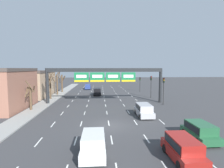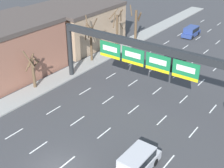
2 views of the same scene
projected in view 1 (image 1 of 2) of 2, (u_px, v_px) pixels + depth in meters
The scene contains 18 objects.
ground_plane at pixel (109, 126), 20.18m from camera, with size 220.00×220.00×0.00m, color #3D3D3F.
sidewalk_left at pixel (8, 127), 19.35m from camera, with size 2.80×110.00×0.15m.
lane_dashes at pixel (105, 103), 33.59m from camera, with size 13.32×67.00×0.01m.
sign_gantry at pixel (105, 75), 32.76m from camera, with size 21.97×0.70×6.67m.
building_far at pixel (27, 84), 41.15m from camera, with size 10.29×12.42×6.11m.
suv_white at pixel (93, 143), 13.26m from camera, with size 1.86×3.93×1.71m.
suv_black at pixel (97, 91), 43.22m from camera, with size 1.80×4.39×1.76m.
suv_green at pixel (200, 130), 16.08m from camera, with size 1.94×3.96×1.61m.
suv_red at pixel (183, 148), 12.46m from camera, with size 1.80×4.10×1.72m.
suv_silver at pixel (144, 109), 24.08m from camera, with size 1.92×4.43×1.72m.
suv_blue at pixel (88, 86), 55.62m from camera, with size 1.81×4.08×1.66m.
traffic_light_near_gantry at pixel (151, 82), 38.96m from camera, with size 0.30×0.35×4.89m.
traffic_light_mid_block at pixel (140, 81), 49.39m from camera, with size 0.30×0.35×4.14m.
traffic_light_far_end at pixel (164, 86), 31.43m from camera, with size 0.30×0.35×4.95m.
tree_bare_closest at pixel (30, 96), 27.21m from camera, with size 1.56×1.67×4.68m.
tree_bare_second at pixel (50, 84), 37.02m from camera, with size 2.04×1.75×6.30m.
tree_bare_third at pixel (57, 82), 43.11m from camera, with size 1.98×1.76×5.91m.
tree_bare_furthest at pixel (62, 82), 48.07m from camera, with size 2.23×2.23×5.43m.
Camera 1 is at (-1.11, -19.64, 6.60)m, focal length 28.00 mm.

